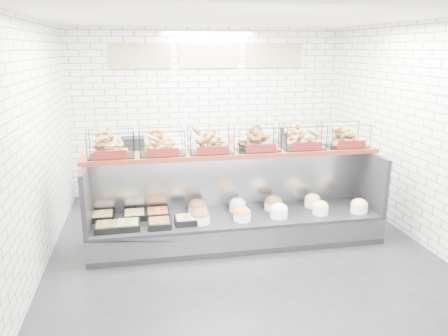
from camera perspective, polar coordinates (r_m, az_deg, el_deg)
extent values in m
plane|color=black|center=(5.97, 2.31, -10.78)|extent=(5.50, 5.50, 0.00)
cube|color=silver|center=(8.14, -1.98, 7.36)|extent=(5.00, 0.02, 3.00)
cube|color=silver|center=(5.49, -23.86, 2.14)|extent=(0.02, 5.50, 3.00)
cube|color=silver|center=(6.52, 24.46, 3.98)|extent=(0.02, 5.50, 3.00)
cube|color=white|center=(5.38, 2.67, 19.28)|extent=(5.00, 5.50, 0.02)
cube|color=tan|center=(7.94, -10.87, 14.14)|extent=(1.05, 0.03, 0.42)
cube|color=tan|center=(8.04, -2.01, 14.41)|extent=(1.05, 0.03, 0.42)
cube|color=tan|center=(8.31, 6.46, 14.35)|extent=(1.05, 0.03, 0.42)
cube|color=black|center=(6.16, 1.70, -7.91)|extent=(4.00, 0.90, 0.40)
cube|color=#93969B|center=(5.76, 2.64, -9.39)|extent=(4.00, 0.03, 0.28)
cube|color=#93969B|center=(6.33, 0.94, -1.46)|extent=(4.00, 0.08, 0.80)
cube|color=black|center=(5.86, -17.45, -3.58)|extent=(0.06, 0.90, 0.80)
cube|color=black|center=(6.64, 18.58, -1.47)|extent=(0.06, 0.90, 0.80)
cube|color=black|center=(5.77, -15.05, -7.50)|extent=(0.30, 0.30, 0.08)
cube|color=brown|center=(5.76, -15.07, -7.18)|extent=(0.26, 0.26, 0.04)
cube|color=gold|center=(5.64, -15.18, -7.07)|extent=(0.06, 0.01, 0.08)
cube|color=black|center=(6.14, -15.54, -6.15)|extent=(0.29, 0.29, 0.08)
cube|color=tan|center=(6.12, -15.56, -5.84)|extent=(0.25, 0.25, 0.04)
cube|color=gold|center=(6.01, -15.67, -5.70)|extent=(0.06, 0.01, 0.08)
cube|color=black|center=(5.77, -12.42, -7.35)|extent=(0.30, 0.30, 0.08)
cube|color=#6F974D|center=(5.75, -12.44, -7.03)|extent=(0.26, 0.26, 0.04)
cube|color=gold|center=(5.63, -12.49, -6.92)|extent=(0.06, 0.01, 0.08)
cube|color=black|center=(6.09, -11.60, -6.07)|extent=(0.30, 0.30, 0.08)
cube|color=#CAB87C|center=(6.07, -11.62, -5.77)|extent=(0.25, 0.25, 0.04)
cube|color=gold|center=(5.96, -11.65, -5.63)|extent=(0.06, 0.01, 0.08)
cube|color=black|center=(5.75, -8.44, -7.22)|extent=(0.30, 0.30, 0.08)
cube|color=brown|center=(5.73, -8.45, -6.90)|extent=(0.26, 0.26, 0.04)
cube|color=gold|center=(5.62, -8.42, -6.78)|extent=(0.06, 0.01, 0.08)
cube|color=black|center=(6.09, -8.65, -5.91)|extent=(0.32, 0.32, 0.08)
cube|color=#F26233|center=(6.08, -8.66, -5.61)|extent=(0.27, 0.27, 0.04)
cube|color=gold|center=(5.95, -8.64, -5.49)|extent=(0.06, 0.01, 0.08)
cube|color=black|center=(5.81, -5.04, -6.85)|extent=(0.28, 0.28, 0.08)
cube|color=tan|center=(5.80, -5.05, -6.53)|extent=(0.24, 0.24, 0.04)
cube|color=gold|center=(5.69, -4.96, -6.38)|extent=(0.06, 0.01, 0.08)
cylinder|color=white|center=(5.81, -3.12, -6.65)|extent=(0.26, 0.26, 0.11)
ellipsoid|color=brown|center=(5.79, -3.13, -6.10)|extent=(0.25, 0.25, 0.18)
cylinder|color=white|center=(6.14, -3.50, -5.44)|extent=(0.27, 0.27, 0.11)
ellipsoid|color=brown|center=(6.12, -3.51, -4.91)|extent=(0.26, 0.26, 0.18)
cylinder|color=white|center=(5.89, 2.37, -6.34)|extent=(0.24, 0.24, 0.11)
ellipsoid|color=orange|center=(5.87, 2.38, -5.80)|extent=(0.23, 0.23, 0.16)
cylinder|color=white|center=(6.21, 1.77, -5.17)|extent=(0.23, 0.23, 0.11)
ellipsoid|color=silver|center=(6.19, 1.77, -4.65)|extent=(0.23, 0.23, 0.16)
cylinder|color=white|center=(6.04, 7.16, -5.89)|extent=(0.24, 0.24, 0.11)
ellipsoid|color=white|center=(6.02, 7.18, -5.36)|extent=(0.24, 0.24, 0.17)
cylinder|color=white|center=(6.32, 6.46, -4.88)|extent=(0.26, 0.26, 0.11)
ellipsoid|color=brown|center=(6.30, 6.48, -4.37)|extent=(0.25, 0.25, 0.18)
cylinder|color=white|center=(6.25, 12.45, -5.39)|extent=(0.22, 0.22, 0.11)
ellipsoid|color=#D7D16E|center=(6.23, 12.48, -4.88)|extent=(0.22, 0.22, 0.15)
cylinder|color=white|center=(6.52, 11.46, -4.48)|extent=(0.23, 0.23, 0.11)
ellipsoid|color=#EECD7A|center=(6.50, 11.49, -3.98)|extent=(0.22, 0.22, 0.16)
cylinder|color=white|center=(6.46, 17.22, -5.06)|extent=(0.24, 0.24, 0.11)
ellipsoid|color=#D8B085|center=(6.44, 17.26, -4.56)|extent=(0.23, 0.23, 0.16)
cube|color=#491C0F|center=(6.04, 1.32, 1.93)|extent=(4.10, 0.50, 0.06)
cube|color=black|center=(5.88, -14.55, 3.07)|extent=(0.60, 0.38, 0.34)
cube|color=#530F0F|center=(5.70, -14.59, 1.67)|extent=(0.42, 0.02, 0.11)
cube|color=black|center=(5.87, -8.13, 3.40)|extent=(0.60, 0.38, 0.34)
cube|color=#530F0F|center=(5.69, -7.99, 2.00)|extent=(0.42, 0.02, 0.11)
cube|color=black|center=(5.93, -1.77, 3.67)|extent=(0.60, 0.38, 0.34)
cube|color=#530F0F|center=(5.76, -1.45, 2.30)|extent=(0.42, 0.02, 0.11)
cube|color=black|center=(6.07, 4.38, 3.90)|extent=(0.60, 0.38, 0.34)
cube|color=#530F0F|center=(5.90, 4.87, 2.56)|extent=(0.42, 0.02, 0.11)
cube|color=black|center=(6.27, 10.20, 4.07)|extent=(0.60, 0.38, 0.34)
cube|color=#530F0F|center=(6.11, 10.82, 2.78)|extent=(0.42, 0.02, 0.11)
cube|color=black|center=(6.53, 15.61, 4.20)|extent=(0.60, 0.38, 0.34)
cube|color=#530F0F|center=(6.38, 16.33, 2.96)|extent=(0.42, 0.02, 0.11)
cube|color=#93969B|center=(8.05, -1.56, -0.37)|extent=(4.00, 0.60, 0.90)
cube|color=black|center=(7.79, -11.79, 3.08)|extent=(0.40, 0.30, 0.24)
cube|color=silver|center=(7.86, -6.42, 3.20)|extent=(0.35, 0.28, 0.18)
cylinder|color=#C36330|center=(7.96, 1.03, 3.59)|extent=(0.09, 0.09, 0.22)
cube|color=black|center=(8.30, 8.62, 4.19)|extent=(0.30, 0.30, 0.30)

